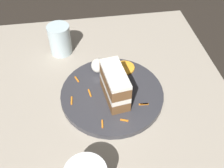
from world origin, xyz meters
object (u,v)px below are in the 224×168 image
(cake_slice, at_px, (115,85))
(cream_dollop, at_px, (98,65))
(drinking_glass, at_px, (60,41))
(plate, at_px, (112,94))
(orange_garnish, at_px, (125,68))

(cake_slice, bearing_deg, cream_dollop, -81.43)
(cake_slice, height_order, drinking_glass, cake_slice)
(plate, relative_size, cream_dollop, 6.42)
(plate, distance_m, cake_slice, 0.06)
(orange_garnish, height_order, drinking_glass, drinking_glass)
(plate, xyz_separation_m, orange_garnish, (-0.09, 0.05, 0.01))
(cream_dollop, xyz_separation_m, orange_garnish, (0.00, 0.08, -0.02))
(plate, bearing_deg, drinking_glass, -148.34)
(cream_dollop, relative_size, drinking_glass, 0.45)
(cake_slice, height_order, orange_garnish, cake_slice)
(cream_dollop, distance_m, drinking_glass, 0.17)
(cake_slice, height_order, cream_dollop, cake_slice)
(plate, relative_size, cake_slice, 2.31)
(orange_garnish, bearing_deg, plate, -30.47)
(plate, xyz_separation_m, cake_slice, (0.02, 0.00, 0.06))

